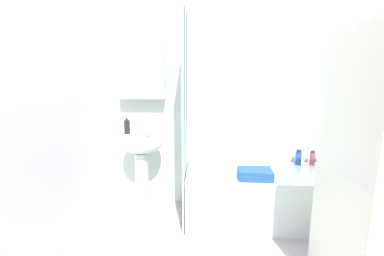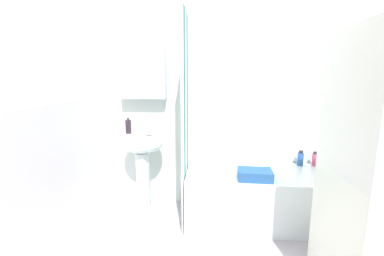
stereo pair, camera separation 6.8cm
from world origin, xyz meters
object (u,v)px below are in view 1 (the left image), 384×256
soap_dispenser (127,127)px  towel_folded (255,174)px  lotion_bottle (323,158)px  shampoo_bottle (312,158)px  body_wash_bottle (298,158)px  toothbrush_cup (148,131)px  bathtub (263,196)px  sink (141,155)px

soap_dispenser → towel_folded: bearing=-14.8°
soap_dispenser → lotion_bottle: size_ratio=1.10×
shampoo_bottle → towel_folded: size_ratio=0.51×
soap_dispenser → body_wash_bottle: 1.82m
toothbrush_cup → shampoo_bottle: size_ratio=0.58×
towel_folded → bathtub: bearing=53.9°
sink → toothbrush_cup: size_ratio=9.49×
bathtub → sink: bearing=173.9°
toothbrush_cup → bathtub: (1.16, -0.11, -0.63)m
soap_dispenser → bathtub: soap_dispenser is taller
towel_folded → soap_dispenser: bearing=165.2°
soap_dispenser → towel_folded: size_ratio=0.55×
bathtub → towel_folded: towel_folded is taller
sink → soap_dispenser: 0.33m
lotion_bottle → bathtub: bearing=-159.8°
toothbrush_cup → soap_dispenser: bearing=168.6°
soap_dispenser → towel_folded: soap_dispenser is taller
lotion_bottle → body_wash_bottle: size_ratio=0.94×
bathtub → lotion_bottle: 0.77m
body_wash_bottle → towel_folded: body_wash_bottle is taller
shampoo_bottle → toothbrush_cup: bearing=-175.6°
toothbrush_cup → towel_folded: (1.03, -0.29, -0.33)m
bathtub → shampoo_bottle: shampoo_bottle is taller
lotion_bottle → shampoo_bottle: (-0.11, -0.00, 0.00)m
body_wash_bottle → towel_folded: 0.68m
lotion_bottle → towel_folded: size_ratio=0.50×
body_wash_bottle → towel_folded: size_ratio=0.53×
soap_dispenser → towel_folded: (1.25, -0.33, -0.36)m
lotion_bottle → toothbrush_cup: bearing=-175.8°
soap_dispenser → bathtub: size_ratio=0.11×
lotion_bottle → shampoo_bottle: 0.11m
sink → toothbrush_cup: 0.28m
toothbrush_cup → sink: bearing=163.0°
toothbrush_cup → towel_folded: 1.12m
soap_dispenser → body_wash_bottle: size_ratio=1.03×
lotion_bottle → shampoo_bottle: bearing=-178.3°
body_wash_bottle → lotion_bottle: bearing=-0.2°
shampoo_bottle → body_wash_bottle: bearing=178.3°
soap_dispenser → toothbrush_cup: bearing=-11.4°
shampoo_bottle → sink: bearing=-176.7°
body_wash_bottle → toothbrush_cup: bearing=-175.1°
lotion_bottle → soap_dispenser: bearing=-177.5°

